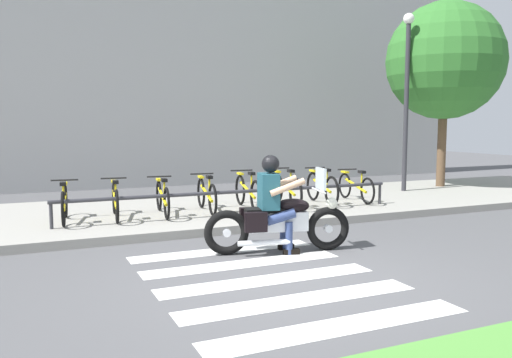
{
  "coord_description": "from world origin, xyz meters",
  "views": [
    {
      "loc": [
        -2.9,
        -5.59,
        1.9
      ],
      "look_at": [
        0.65,
        2.39,
        0.97
      ],
      "focal_mm": 36.55,
      "sensor_mm": 36.0,
      "label": 1
    }
  ],
  "objects_px": {
    "rider": "(274,197)",
    "bicycle_6": "(322,187)",
    "bicycle_1": "(115,200)",
    "bicycle_0": "(64,203)",
    "bicycle_5": "(286,189)",
    "bicycle_2": "(163,198)",
    "bike_rack": "(238,193)",
    "street_lamp": "(407,88)",
    "tree_near_rack": "(445,61)",
    "motorcycle": "(279,221)",
    "bicycle_4": "(248,192)",
    "bicycle_7": "(356,187)",
    "bicycle_3": "(207,195)"
  },
  "relations": [
    {
      "from": "bicycle_0",
      "to": "bicycle_3",
      "type": "xyz_separation_m",
      "value": [
        2.66,
        0.0,
        0.0
      ]
    },
    {
      "from": "tree_near_rack",
      "to": "street_lamp",
      "type": "bearing_deg",
      "value": -166.15
    },
    {
      "from": "rider",
      "to": "bicycle_1",
      "type": "xyz_separation_m",
      "value": [
        -1.82,
        2.97,
        -0.35
      ]
    },
    {
      "from": "street_lamp",
      "to": "bicycle_0",
      "type": "bearing_deg",
      "value": -172.98
    },
    {
      "from": "bicycle_6",
      "to": "tree_near_rack",
      "type": "height_order",
      "value": "tree_near_rack"
    },
    {
      "from": "bicycle_3",
      "to": "rider",
      "type": "bearing_deg",
      "value": -89.11
    },
    {
      "from": "rider",
      "to": "bicycle_1",
      "type": "bearing_deg",
      "value": 121.52
    },
    {
      "from": "rider",
      "to": "street_lamp",
      "type": "relative_size",
      "value": 0.31
    },
    {
      "from": "bicycle_0",
      "to": "bicycle_2",
      "type": "distance_m",
      "value": 1.77
    },
    {
      "from": "rider",
      "to": "bicycle_0",
      "type": "height_order",
      "value": "rider"
    },
    {
      "from": "bicycle_1",
      "to": "bicycle_6",
      "type": "xyz_separation_m",
      "value": [
        4.43,
        -0.0,
        0.02
      ]
    },
    {
      "from": "bicycle_2",
      "to": "bicycle_7",
      "type": "bearing_deg",
      "value": 0.0
    },
    {
      "from": "bicycle_0",
      "to": "bicycle_1",
      "type": "height_order",
      "value": "bicycle_0"
    },
    {
      "from": "bicycle_3",
      "to": "street_lamp",
      "type": "xyz_separation_m",
      "value": [
        5.79,
        1.04,
        2.32
      ]
    },
    {
      "from": "bicycle_7",
      "to": "street_lamp",
      "type": "distance_m",
      "value": 3.4
    },
    {
      "from": "bicycle_1",
      "to": "bicycle_2",
      "type": "height_order",
      "value": "bicycle_1"
    },
    {
      "from": "rider",
      "to": "bicycle_6",
      "type": "height_order",
      "value": "rider"
    },
    {
      "from": "bike_rack",
      "to": "rider",
      "type": "bearing_deg",
      "value": -99.34
    },
    {
      "from": "bicycle_0",
      "to": "tree_near_rack",
      "type": "xyz_separation_m",
      "value": [
        10.07,
        1.44,
        3.12
      ]
    },
    {
      "from": "bicycle_2",
      "to": "bicycle_6",
      "type": "height_order",
      "value": "bicycle_6"
    },
    {
      "from": "bicycle_3",
      "to": "bicycle_5",
      "type": "relative_size",
      "value": 0.95
    },
    {
      "from": "bicycle_5",
      "to": "bike_rack",
      "type": "xyz_separation_m",
      "value": [
        -1.33,
        -0.55,
        0.07
      ]
    },
    {
      "from": "bicycle_4",
      "to": "bicycle_6",
      "type": "xyz_separation_m",
      "value": [
        1.77,
        -0.0,
        0.0
      ]
    },
    {
      "from": "motorcycle",
      "to": "bicycle_2",
      "type": "relative_size",
      "value": 1.29
    },
    {
      "from": "bicycle_0",
      "to": "bicycle_7",
      "type": "xyz_separation_m",
      "value": [
        6.21,
        0.0,
        -0.01
      ]
    },
    {
      "from": "bicycle_1",
      "to": "bicycle_7",
      "type": "distance_m",
      "value": 5.32
    },
    {
      "from": "bicycle_1",
      "to": "bicycle_2",
      "type": "relative_size",
      "value": 0.99
    },
    {
      "from": "bicycle_2",
      "to": "bicycle_6",
      "type": "relative_size",
      "value": 1.04
    },
    {
      "from": "bike_rack",
      "to": "street_lamp",
      "type": "bearing_deg",
      "value": 16.61
    },
    {
      "from": "bicycle_7",
      "to": "tree_near_rack",
      "type": "distance_m",
      "value": 5.18
    },
    {
      "from": "rider",
      "to": "bicycle_2",
      "type": "xyz_separation_m",
      "value": [
        -0.93,
        2.97,
        -0.35
      ]
    },
    {
      "from": "bicycle_7",
      "to": "tree_near_rack",
      "type": "xyz_separation_m",
      "value": [
        3.86,
        1.44,
        3.13
      ]
    },
    {
      "from": "motorcycle",
      "to": "bike_rack",
      "type": "height_order",
      "value": "motorcycle"
    },
    {
      "from": "bicycle_5",
      "to": "bicycle_6",
      "type": "xyz_separation_m",
      "value": [
        0.89,
        -0.0,
        -0.01
      ]
    },
    {
      "from": "bicycle_0",
      "to": "rider",
      "type": "bearing_deg",
      "value": -47.62
    },
    {
      "from": "rider",
      "to": "bicycle_6",
      "type": "distance_m",
      "value": 3.97
    },
    {
      "from": "bicycle_2",
      "to": "tree_near_rack",
      "type": "xyz_separation_m",
      "value": [
        8.29,
        1.44,
        3.13
      ]
    },
    {
      "from": "bicycle_0",
      "to": "bicycle_3",
      "type": "distance_m",
      "value": 2.66
    },
    {
      "from": "bicycle_3",
      "to": "bike_rack",
      "type": "distance_m",
      "value": 0.71
    },
    {
      "from": "bicycle_1",
      "to": "street_lamp",
      "type": "relative_size",
      "value": 0.35
    },
    {
      "from": "bicycle_1",
      "to": "bicycle_5",
      "type": "relative_size",
      "value": 0.94
    },
    {
      "from": "motorcycle",
      "to": "bicycle_4",
      "type": "distance_m",
      "value": 3.08
    },
    {
      "from": "bicycle_2",
      "to": "bike_rack",
      "type": "bearing_deg",
      "value": -22.67
    },
    {
      "from": "bike_rack",
      "to": "bicycle_6",
      "type": "bearing_deg",
      "value": 14.02
    },
    {
      "from": "rider",
      "to": "bicycle_4",
      "type": "bearing_deg",
      "value": 74.17
    },
    {
      "from": "bicycle_6",
      "to": "bicycle_2",
      "type": "bearing_deg",
      "value": 179.97
    },
    {
      "from": "bicycle_6",
      "to": "bicycle_7",
      "type": "height_order",
      "value": "bicycle_6"
    },
    {
      "from": "bicycle_0",
      "to": "bicycle_7",
      "type": "bearing_deg",
      "value": 0.01
    },
    {
      "from": "rider",
      "to": "street_lamp",
      "type": "xyz_separation_m",
      "value": [
        5.74,
        4.0,
        1.98
      ]
    },
    {
      "from": "bicycle_0",
      "to": "bicycle_6",
      "type": "xyz_separation_m",
      "value": [
        5.32,
        -0.0,
        0.02
      ]
    }
  ]
}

